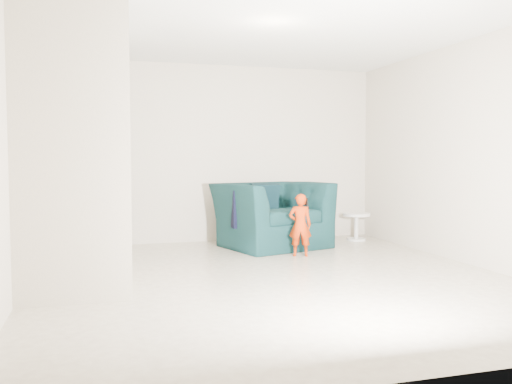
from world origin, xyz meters
TOP-DOWN VIEW (x-y plane):
  - floor at (0.00, 0.00)m, footprint 5.50×5.50m
  - ceiling at (0.00, 0.00)m, footprint 5.50×5.50m
  - back_wall at (0.00, 2.75)m, footprint 5.00×0.00m
  - front_wall at (0.00, -2.75)m, footprint 5.00×0.00m
  - left_wall at (-2.50, 0.00)m, footprint 0.00×5.50m
  - right_wall at (2.50, 0.00)m, footprint 0.00×5.50m
  - armchair at (0.62, 2.00)m, footprint 1.72×1.60m
  - toddler at (0.74, 1.17)m, footprint 0.34×0.27m
  - side_table at (2.07, 2.19)m, footprint 0.43×0.43m
  - staircase at (-2.00, 0.55)m, footprint 1.02×3.03m
  - cushion at (0.58, 2.21)m, footprint 0.42×0.20m
  - throw at (-0.00, 1.90)m, footprint 0.05×0.46m
  - phone at (0.82, 1.13)m, footprint 0.03×0.05m

SIDE VIEW (x-z plane):
  - floor at x=0.00m, z-range 0.00..0.00m
  - side_table at x=2.07m, z-range 0.07..0.50m
  - toddler at x=0.74m, z-range 0.00..0.82m
  - armchair at x=0.62m, z-range 0.00..0.93m
  - throw at x=0.00m, z-range 0.32..0.84m
  - cushion at x=0.58m, z-range 0.50..0.92m
  - phone at x=0.82m, z-range 0.66..0.76m
  - staircase at x=-2.00m, z-range -0.86..2.76m
  - left_wall at x=-2.50m, z-range -1.40..4.10m
  - right_wall at x=2.50m, z-range -1.40..4.10m
  - back_wall at x=0.00m, z-range -1.15..3.85m
  - front_wall at x=0.00m, z-range -1.15..3.85m
  - ceiling at x=0.00m, z-range 2.70..2.70m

